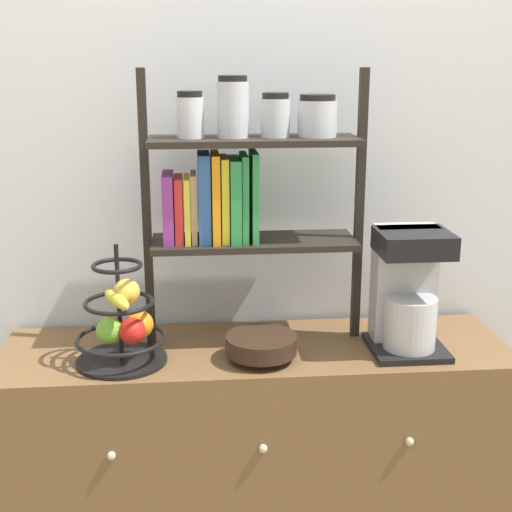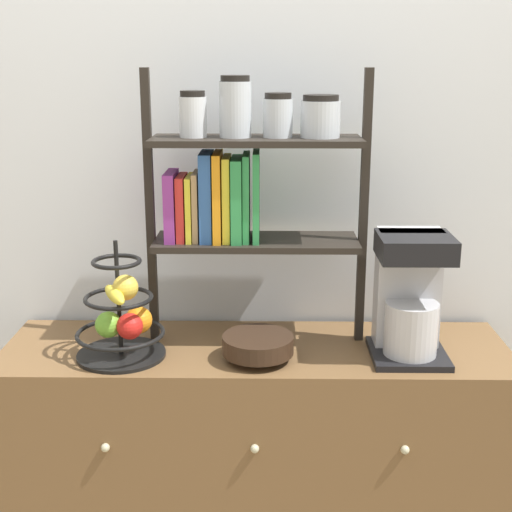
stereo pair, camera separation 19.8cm
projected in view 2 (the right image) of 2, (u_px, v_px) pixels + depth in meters
The scene contains 6 objects.
wall_back at pixel (257, 200), 2.20m from camera, with size 7.00×0.05×2.60m, color silver.
sideboard at pixel (256, 486), 2.18m from camera, with size 1.46×0.44×0.92m.
coffee_maker at pixel (410, 296), 1.96m from camera, with size 0.21×0.21×0.35m.
fruit_stand at pixel (122, 319), 1.95m from camera, with size 0.25×0.25×0.33m.
wooden_bowl at pixel (258, 346), 1.96m from camera, with size 0.20×0.20×0.07m.
shelf_hutch at pixel (240, 178), 1.99m from camera, with size 0.63×0.20×0.78m.
Camera 2 is at (0.03, -1.70, 1.72)m, focal length 50.00 mm.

